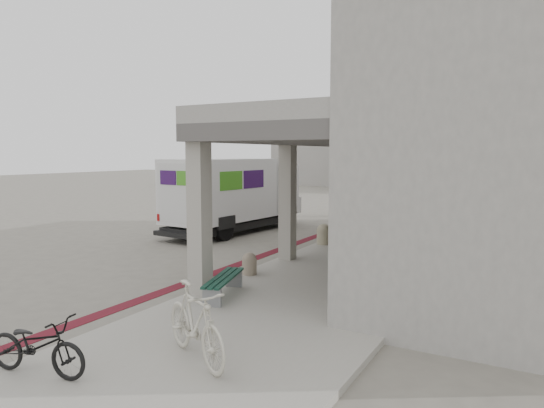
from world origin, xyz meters
The scene contains 14 objects.
ground centered at (0.00, 0.00, 0.00)m, with size 120.00×120.00×0.00m, color slate.
bike_lane_stripe centered at (1.00, 2.00, 0.01)m, with size 0.35×40.00×0.01m, color #58111C.
sidewalk centered at (4.00, 0.00, 0.06)m, with size 4.40×28.00×0.12m, color gray.
transit_building centered at (6.83, 4.50, 3.40)m, with size 7.60×17.00×7.00m.
distant_backdrop centered at (-2.84, 35.89, 2.70)m, with size 28.00×10.00×6.50m.
tree_left centered at (-5.00, 28.00, 3.18)m, with size 3.20×3.20×4.80m.
tree_mid centered at (2.00, 30.00, 3.18)m, with size 3.20×3.20×4.80m.
fedex_truck centered at (-2.24, 4.41, 1.54)m, with size 2.70×6.94×2.89m.
bench centered at (2.60, -3.36, 0.42)m, with size 0.88×1.79×0.41m.
bollard_near centered at (2.10, -1.54, 0.39)m, with size 0.36×0.36×0.54m.
bollard_far centered at (2.10, 3.10, 0.45)m, with size 0.45×0.45×0.67m.
utility_cabinet centered at (5.00, 3.47, 0.60)m, with size 0.43×0.58×0.96m, color gray.
bicycle_black centered at (2.50, -7.58, 0.53)m, with size 0.54×1.56×0.82m, color black.
bicycle_cream centered at (4.08, -6.19, 0.68)m, with size 0.52×1.86×1.12m, color beige.
Camera 1 is at (8.30, -11.50, 3.08)m, focal length 32.00 mm.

